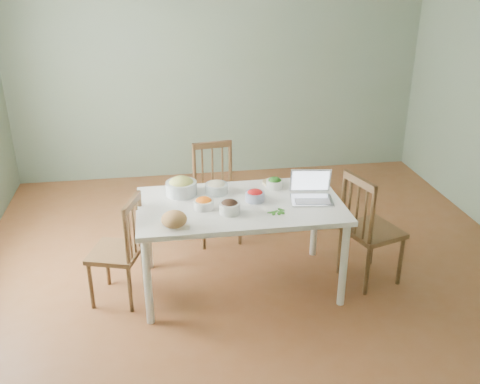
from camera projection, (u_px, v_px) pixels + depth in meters
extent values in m
cube|color=brown|center=(256.00, 275.00, 4.78)|extent=(5.00, 5.00, 0.00)
cube|color=slate|center=(219.00, 68.00, 6.50)|extent=(5.00, 0.00, 2.70)
cube|color=slate|center=(386.00, 328.00, 1.98)|extent=(5.00, 0.00, 2.70)
ellipsoid|color=tan|center=(174.00, 219.00, 3.94)|extent=(0.19, 0.19, 0.12)
cube|color=beige|center=(183.00, 227.00, 3.93)|extent=(0.11, 0.05, 0.03)
cylinder|color=tan|center=(272.00, 182.00, 4.71)|extent=(0.21, 0.21, 0.02)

